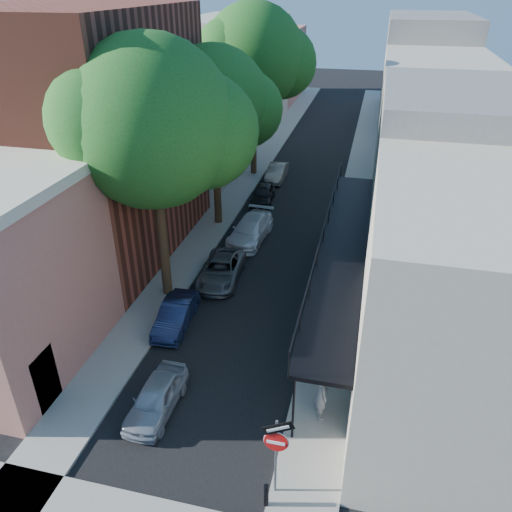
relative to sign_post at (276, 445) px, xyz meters
The scene contains 18 objects.
ground 3.88m from the sign_post, 162.90° to the right, with size 160.00×160.00×0.00m, color black.
road_surface 29.27m from the sign_post, 96.21° to the left, with size 6.00×64.00×0.01m, color black.
sidewalk_left 29.96m from the sign_post, 103.85° to the left, with size 2.00×64.00×0.12m, color gray.
sidewalk_right 29.11m from the sign_post, 88.34° to the left, with size 2.00×64.00×0.12m, color gray.
buildings_left 30.59m from the sign_post, 114.15° to the left, with size 10.10×59.10×12.00m.
buildings_right 29.20m from the sign_post, 78.44° to the left, with size 9.80×55.00×10.00m.
sign_post is the anchor object (origin of this frame).
bollard 1.60m from the sign_post, 108.56° to the right, with size 0.14×0.14×0.80m, color black.
oak_near 12.77m from the sign_post, 125.09° to the left, with size 7.48×6.80×11.42m.
oak_mid 19.14m from the sign_post, 110.86° to the left, with size 6.60×6.00×10.20m.
oak_far 27.80m from the sign_post, 103.91° to the left, with size 7.70×7.00×11.90m.
parked_car_a 5.27m from the sign_post, 154.19° to the left, with size 1.32×3.28×1.12m, color #9399A3.
parked_car_b 9.02m from the sign_post, 129.63° to the left, with size 1.18×3.38×1.11m, color #131C3B.
parked_car_c 11.99m from the sign_post, 114.29° to the left, with size 1.85×4.01×1.11m, color #55575C.
parked_car_d 16.11m from the sign_post, 106.50° to the left, with size 1.79×4.40×1.28m, color white.
parked_car_e 21.54m from the sign_post, 103.69° to the left, with size 1.37×3.40×1.16m, color black.
parked_car_f 25.79m from the sign_post, 101.25° to the left, with size 1.21×3.46×1.14m, color gray.
pedestrian 3.38m from the sign_post, 74.14° to the left, with size 0.71×0.47×1.96m, color slate.
Camera 1 is at (4.77, -8.12, 12.94)m, focal length 35.00 mm.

